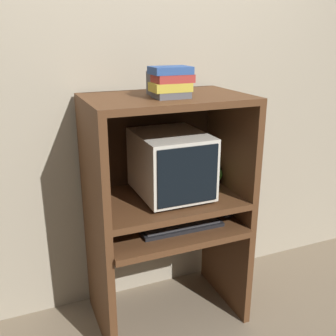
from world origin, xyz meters
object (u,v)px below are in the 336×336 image
mouse (227,215)px  snack_bag (210,175)px  storage_box (166,83)px  keyboard (181,226)px  book_stack (171,82)px  crt_monitor (171,164)px

mouse → snack_bag: bearing=102.8°
mouse → storage_box: 0.86m
keyboard → mouse: bearing=2.9°
keyboard → book_stack: book_stack is taller
book_stack → keyboard: bearing=-37.5°
storage_box → keyboard: bearing=-79.0°
crt_monitor → snack_bag: (0.28, 0.06, -0.12)m
snack_bag → storage_box: bearing=-172.2°
crt_monitor → book_stack: (-0.04, -0.09, 0.47)m
mouse → book_stack: size_ratio=0.32×
mouse → keyboard: bearing=-177.1°
keyboard → storage_box: 0.79m
crt_monitor → storage_box: size_ratio=2.65×
keyboard → snack_bag: (0.27, 0.18, 0.21)m
crt_monitor → book_stack: 0.48m
mouse → book_stack: (-0.36, 0.02, 0.79)m
mouse → book_stack: book_stack is taller
snack_bag → storage_box: 0.65m
crt_monitor → book_stack: size_ratio=2.23×
book_stack → storage_box: (0.02, 0.11, -0.02)m
storage_box → snack_bag: bearing=7.8°
crt_monitor → keyboard: crt_monitor is taller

